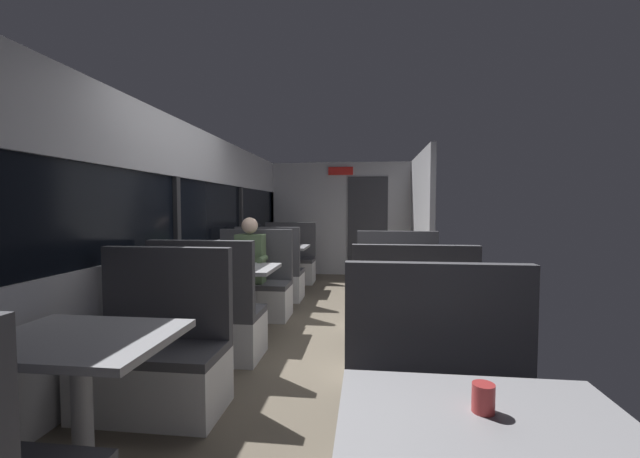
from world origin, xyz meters
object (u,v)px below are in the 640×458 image
(bench_rear_aisle_facing_entry, at_px, (398,298))
(bench_far_window_facing_end, at_px, (270,278))
(dining_table_rear_aisle, at_px, (404,283))
(bench_rear_aisle_facing_end, at_px, (411,338))
(seated_passenger, at_px, (251,275))
(bench_near_window_facing_entry, at_px, (156,362))
(dining_table_front_aisle, at_px, (489,458))
(bench_far_window_facing_entry, at_px, (289,264))
(dining_table_near_window, at_px, (80,356))
(bench_mid_window_facing_end, at_px, (209,323))
(dining_table_far_window, at_px, (280,252))
(bench_mid_window_facing_entry, at_px, (253,291))
(dining_table_mid_window, at_px, (234,276))
(bench_front_aisle_facing_entry, at_px, (442,428))
(coffee_cup_primary, at_px, (483,398))

(bench_rear_aisle_facing_entry, bearing_deg, bench_far_window_facing_end, 148.16)
(dining_table_rear_aisle, bearing_deg, bench_rear_aisle_facing_end, -90.00)
(seated_passenger, bearing_deg, bench_near_window_facing_entry, -90.00)
(dining_table_front_aisle, bearing_deg, seated_passenger, 116.84)
(bench_rear_aisle_facing_end, bearing_deg, bench_far_window_facing_entry, 114.60)
(bench_far_window_facing_end, bearing_deg, dining_table_near_window, -90.00)
(bench_mid_window_facing_end, distance_m, bench_rear_aisle_facing_end, 1.80)
(bench_far_window_facing_end, bearing_deg, bench_near_window_facing_entry, -90.00)
(bench_mid_window_facing_end, relative_size, bench_far_window_facing_end, 1.00)
(dining_table_front_aisle, bearing_deg, bench_far_window_facing_end, 111.60)
(dining_table_far_window, relative_size, bench_rear_aisle_facing_entry, 0.82)
(dining_table_near_window, xyz_separation_m, dining_table_rear_aisle, (1.79, 2.11, 0.00))
(dining_table_near_window, relative_size, bench_far_window_facing_end, 0.82)
(bench_far_window_facing_end, xyz_separation_m, seated_passenger, (0.00, -0.98, 0.21))
(dining_table_far_window, xyz_separation_m, dining_table_front_aisle, (1.79, -5.22, 0.00))
(dining_table_near_window, bearing_deg, bench_rear_aisle_facing_end, 38.25)
(dining_table_far_window, xyz_separation_m, bench_far_window_facing_end, (0.00, -0.70, -0.31))
(bench_mid_window_facing_entry, height_order, seated_passenger, seated_passenger)
(dining_table_mid_window, xyz_separation_m, bench_far_window_facing_end, (0.00, 1.61, -0.31))
(dining_table_near_window, bearing_deg, bench_front_aisle_facing_entry, 3.18)
(bench_mid_window_facing_end, height_order, bench_far_window_facing_end, same)
(bench_near_window_facing_entry, bearing_deg, seated_passenger, 90.00)
(bench_mid_window_facing_entry, bearing_deg, dining_table_mid_window, -90.00)
(bench_mid_window_facing_entry, xyz_separation_m, bench_rear_aisle_facing_entry, (1.79, -0.20, 0.00))
(dining_table_rear_aisle, distance_m, bench_rear_aisle_facing_entry, 0.77)
(bench_near_window_facing_entry, distance_m, bench_front_aisle_facing_entry, 1.89)
(dining_table_near_window, height_order, bench_front_aisle_facing_entry, bench_front_aisle_facing_entry)
(bench_rear_aisle_facing_entry, bearing_deg, bench_front_aisle_facing_entry, -90.00)
(dining_table_rear_aisle, bearing_deg, dining_table_front_aisle, -90.00)
(bench_near_window_facing_entry, height_order, bench_rear_aisle_facing_end, same)
(dining_table_near_window, height_order, bench_rear_aisle_facing_entry, bench_rear_aisle_facing_entry)
(dining_table_mid_window, xyz_separation_m, bench_mid_window_facing_entry, (0.00, 0.70, -0.31))
(bench_mid_window_facing_end, bearing_deg, bench_rear_aisle_facing_end, -6.38)
(dining_table_near_window, xyz_separation_m, bench_far_window_facing_end, (0.00, 3.92, -0.31))
(dining_table_mid_window, bearing_deg, bench_mid_window_facing_entry, 90.00)
(seated_passenger, bearing_deg, bench_front_aisle_facing_entry, -57.76)
(bench_mid_window_facing_end, relative_size, dining_table_far_window, 1.22)
(bench_near_window_facing_entry, relative_size, coffee_cup_primary, 12.22)
(dining_table_mid_window, height_order, dining_table_front_aisle, same)
(dining_table_mid_window, xyz_separation_m, dining_table_far_window, (0.00, 2.31, 0.00))
(dining_table_mid_window, height_order, bench_mid_window_facing_end, bench_mid_window_facing_end)
(bench_mid_window_facing_entry, relative_size, dining_table_front_aisle, 1.22)
(bench_near_window_facing_entry, xyz_separation_m, seated_passenger, (0.00, 2.24, 0.21))
(bench_rear_aisle_facing_entry, distance_m, coffee_cup_primary, 3.37)
(bench_mid_window_facing_end, bearing_deg, bench_front_aisle_facing_entry, -40.18)
(bench_far_window_facing_end, relative_size, seated_passenger, 0.87)
(bench_near_window_facing_entry, distance_m, bench_far_window_facing_entry, 4.62)
(dining_table_mid_window, distance_m, bench_rear_aisle_facing_entry, 1.88)
(bench_mid_window_facing_entry, height_order, bench_far_window_facing_end, same)
(dining_table_far_window, distance_m, bench_front_aisle_facing_entry, 4.87)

